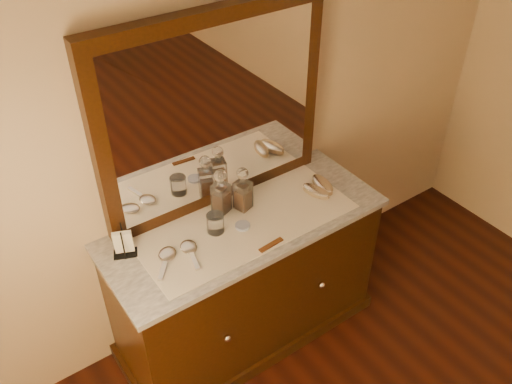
# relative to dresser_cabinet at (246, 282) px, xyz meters

# --- Properties ---
(dresser_cabinet) EXTENTS (1.40, 0.55, 0.82)m
(dresser_cabinet) POSITION_rel_dresser_cabinet_xyz_m (0.00, 0.00, 0.00)
(dresser_cabinet) COLOR black
(dresser_cabinet) RESTS_ON floor
(dresser_plinth) EXTENTS (1.46, 0.59, 0.08)m
(dresser_plinth) POSITION_rel_dresser_cabinet_xyz_m (0.00, 0.00, -0.37)
(dresser_plinth) COLOR black
(dresser_plinth) RESTS_ON floor
(knob_left) EXTENTS (0.04, 0.04, 0.04)m
(knob_left) POSITION_rel_dresser_cabinet_xyz_m (-0.30, -0.28, 0.04)
(knob_left) COLOR silver
(knob_left) RESTS_ON dresser_cabinet
(knob_right) EXTENTS (0.04, 0.04, 0.04)m
(knob_right) POSITION_rel_dresser_cabinet_xyz_m (0.30, -0.28, 0.04)
(knob_right) COLOR silver
(knob_right) RESTS_ON dresser_cabinet
(marble_top) EXTENTS (1.44, 0.59, 0.03)m
(marble_top) POSITION_rel_dresser_cabinet_xyz_m (0.00, 0.00, 0.42)
(marble_top) COLOR silver
(marble_top) RESTS_ON dresser_cabinet
(mirror_frame) EXTENTS (1.20, 0.08, 1.00)m
(mirror_frame) POSITION_rel_dresser_cabinet_xyz_m (0.00, 0.25, 0.94)
(mirror_frame) COLOR black
(mirror_frame) RESTS_ON marble_top
(mirror_glass) EXTENTS (1.06, 0.01, 0.86)m
(mirror_glass) POSITION_rel_dresser_cabinet_xyz_m (0.00, 0.21, 0.94)
(mirror_glass) COLOR white
(mirror_glass) RESTS_ON marble_top
(lace_runner) EXTENTS (1.10, 0.45, 0.00)m
(lace_runner) POSITION_rel_dresser_cabinet_xyz_m (0.00, -0.02, 0.44)
(lace_runner) COLOR white
(lace_runner) RESTS_ON marble_top
(pin_dish) EXTENTS (0.10, 0.10, 0.01)m
(pin_dish) POSITION_rel_dresser_cabinet_xyz_m (-0.03, -0.03, 0.45)
(pin_dish) COLOR white
(pin_dish) RESTS_ON lace_runner
(comb) EXTENTS (0.14, 0.04, 0.01)m
(comb) POSITION_rel_dresser_cabinet_xyz_m (0.00, -0.22, 0.45)
(comb) COLOR brown
(comb) RESTS_ON lace_runner
(napkin_rack) EXTENTS (0.13, 0.10, 0.16)m
(napkin_rack) POSITION_rel_dresser_cabinet_xyz_m (-0.58, 0.13, 0.51)
(napkin_rack) COLOR black
(napkin_rack) RESTS_ON marble_top
(decanter_left) EXTENTS (0.10, 0.10, 0.25)m
(decanter_left) POSITION_rel_dresser_cabinet_xyz_m (-0.05, 0.13, 0.54)
(decanter_left) COLOR brown
(decanter_left) RESTS_ON lace_runner
(decanter_right) EXTENTS (0.09, 0.09, 0.25)m
(decanter_right) POSITION_rel_dresser_cabinet_xyz_m (0.05, 0.09, 0.54)
(decanter_right) COLOR brown
(decanter_right) RESTS_ON lace_runner
(brush_near) EXTENTS (0.11, 0.18, 0.04)m
(brush_near) POSITION_rel_dresser_cabinet_xyz_m (0.43, -0.04, 0.47)
(brush_near) COLOR #9D8360
(brush_near) RESTS_ON lace_runner
(brush_far) EXTENTS (0.11, 0.19, 0.05)m
(brush_far) POSITION_rel_dresser_cabinet_xyz_m (0.49, -0.02, 0.47)
(brush_far) COLOR #9D8360
(brush_far) RESTS_ON lace_runner
(hand_mirror_outer) EXTENTS (0.18, 0.20, 0.02)m
(hand_mirror_outer) POSITION_rel_dresser_cabinet_xyz_m (-0.44, -0.01, 0.45)
(hand_mirror_outer) COLOR silver
(hand_mirror_outer) RESTS_ON lace_runner
(hand_mirror_inner) EXTENTS (0.10, 0.21, 0.02)m
(hand_mirror_inner) POSITION_rel_dresser_cabinet_xyz_m (-0.33, -0.03, 0.45)
(hand_mirror_inner) COLOR silver
(hand_mirror_inner) RESTS_ON lace_runner
(tumblers) EXTENTS (0.09, 0.09, 0.10)m
(tumblers) POSITION_rel_dresser_cabinet_xyz_m (-0.16, 0.02, 0.49)
(tumblers) COLOR white
(tumblers) RESTS_ON lace_runner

